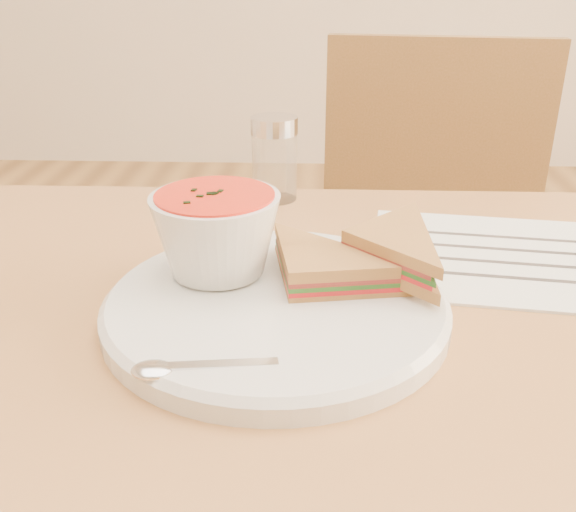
# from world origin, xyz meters

# --- Properties ---
(chair_far) EXTENTS (0.46, 0.46, 0.92)m
(chair_far) POSITION_xyz_m (0.14, 0.50, 0.46)
(chair_far) COLOR brown
(chair_far) RESTS_ON floor
(plate) EXTENTS (0.39, 0.39, 0.02)m
(plate) POSITION_xyz_m (-0.09, -0.00, 0.76)
(plate) COLOR silver
(plate) RESTS_ON dining_table
(soup_bowl) EXTENTS (0.12, 0.12, 0.08)m
(soup_bowl) POSITION_xyz_m (-0.15, 0.04, 0.81)
(soup_bowl) COLOR silver
(soup_bowl) RESTS_ON plate
(sandwich_half_a) EXTENTS (0.13, 0.13, 0.04)m
(sandwich_half_a) POSITION_xyz_m (-0.08, -0.02, 0.78)
(sandwich_half_a) COLOR #BD8742
(sandwich_half_a) RESTS_ON plate
(sandwich_half_b) EXTENTS (0.16, 0.16, 0.03)m
(sandwich_half_b) POSITION_xyz_m (-0.04, 0.05, 0.80)
(sandwich_half_b) COLOR #BD8742
(sandwich_half_b) RESTS_ON plate
(spoon) EXTENTS (0.16, 0.06, 0.01)m
(spoon) POSITION_xyz_m (-0.13, -0.11, 0.77)
(spoon) COLOR silver
(spoon) RESTS_ON plate
(paper_menu) EXTENTS (0.34, 0.27, 0.00)m
(paper_menu) POSITION_xyz_m (0.16, 0.13, 0.75)
(paper_menu) COLOR white
(paper_menu) RESTS_ON dining_table
(condiment_shaker) EXTENTS (0.08, 0.08, 0.11)m
(condiment_shaker) POSITION_xyz_m (-0.11, 0.31, 0.80)
(condiment_shaker) COLOR silver
(condiment_shaker) RESTS_ON dining_table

